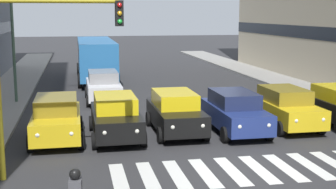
{
  "coord_description": "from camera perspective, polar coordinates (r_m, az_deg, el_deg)",
  "views": [
    {
      "loc": [
        5.24,
        13.76,
        4.96
      ],
      "look_at": [
        1.34,
        -6.07,
        1.47
      ],
      "focal_mm": 50.62,
      "sensor_mm": 36.0,
      "label": 1
    }
  ],
  "objects": [
    {
      "name": "ground_plane",
      "position": [
        15.54,
        9.32,
        -8.96
      ],
      "size": [
        180.0,
        180.0,
        0.0
      ],
      "primitive_type": "plane",
      "color": "#2D2D30"
    },
    {
      "name": "crosswalk_markings",
      "position": [
        15.54,
        9.32,
        -8.95
      ],
      "size": [
        8.55,
        2.8,
        0.01
      ],
      "color": "silver",
      "rests_on": "ground_plane"
    },
    {
      "name": "car_1",
      "position": [
        21.37,
        13.95,
        -1.49
      ],
      "size": [
        2.02,
        4.44,
        1.72
      ],
      "color": "gold",
      "rests_on": "ground_plane"
    },
    {
      "name": "car_2",
      "position": [
        20.0,
        8.04,
        -2.06
      ],
      "size": [
        2.02,
        4.44,
        1.72
      ],
      "color": "navy",
      "rests_on": "ground_plane"
    },
    {
      "name": "car_3",
      "position": [
        19.72,
        0.89,
        -2.13
      ],
      "size": [
        2.02,
        4.44,
        1.72
      ],
      "color": "black",
      "rests_on": "ground_plane"
    },
    {
      "name": "car_4",
      "position": [
        19.04,
        -6.34,
        -2.63
      ],
      "size": [
        2.02,
        4.44,
        1.72
      ],
      "color": "black",
      "rests_on": "ground_plane"
    },
    {
      "name": "car_5",
      "position": [
        19.09,
        -13.27,
        -2.8
      ],
      "size": [
        2.02,
        4.44,
        1.72
      ],
      "color": "gold",
      "rests_on": "ground_plane"
    },
    {
      "name": "car_row2_0",
      "position": [
        26.97,
        -7.8,
        1.02
      ],
      "size": [
        2.02,
        4.44,
        1.72
      ],
      "color": "silver",
      "rests_on": "ground_plane"
    },
    {
      "name": "bus_behind_traffic",
      "position": [
        35.57,
        -8.7,
        4.69
      ],
      "size": [
        2.78,
        10.5,
        3.0
      ],
      "color": "#286BAD",
      "rests_on": "ground_plane"
    },
    {
      "name": "traffic_light_gantry",
      "position": [
        14.44,
        -15.88,
        4.24
      ],
      "size": [
        3.8,
        0.36,
        5.5
      ],
      "color": "#AD991E",
      "rests_on": "ground_plane"
    },
    {
      "name": "street_lamp_right",
      "position": [
        26.88,
        -17.08,
        8.72
      ],
      "size": [
        3.38,
        0.28,
        7.3
      ],
      "color": "#4C6B56",
      "rests_on": "sidewalk_right"
    }
  ]
}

